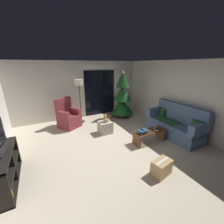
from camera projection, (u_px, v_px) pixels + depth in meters
ground_plane at (111, 148)px, 4.22m from camera, size 7.00×7.00×0.00m
wall_back at (80, 90)px, 6.39m from camera, size 5.72×0.12×2.50m
wall_right at (182, 97)px, 5.06m from camera, size 0.12×6.00×2.50m
patio_door_frame at (100, 92)px, 6.78m from camera, size 1.60×0.02×2.20m
patio_door_glass at (100, 93)px, 6.78m from camera, size 1.50×0.02×2.10m
couch at (175, 124)px, 4.87m from camera, size 0.78×1.94×1.08m
coffee_table at (149, 134)px, 4.47m from camera, size 1.10×0.40×0.39m
remote_black at (158, 129)px, 4.49m from camera, size 0.13×0.15×0.02m
remote_silver at (155, 128)px, 4.61m from camera, size 0.16×0.09×0.02m
remote_white at (156, 130)px, 4.42m from camera, size 0.16×0.08×0.02m
remote_graphite at (147, 130)px, 4.42m from camera, size 0.16×0.10×0.02m
book_stack at (143, 132)px, 4.25m from camera, size 0.29×0.22×0.10m
cell_phone at (142, 130)px, 4.23m from camera, size 0.10×0.16×0.01m
christmas_tree at (122, 98)px, 6.38m from camera, size 0.98×0.98×2.12m
armchair at (68, 117)px, 5.53m from camera, size 0.94×0.94×1.13m
floor_lamp at (79, 87)px, 5.64m from camera, size 0.32×0.32×1.78m
media_shelf at (2, 173)px, 2.78m from camera, size 0.40×1.40×0.72m
ottoman at (105, 127)px, 5.09m from camera, size 0.44×0.44×0.42m
teddy_bear_honey at (105, 119)px, 4.98m from camera, size 0.21×0.22×0.29m
teddy_bear_chestnut_by_tree at (109, 119)px, 6.15m from camera, size 0.21×0.22×0.29m
cardboard_box_taped_mid_floor at (162, 168)px, 3.16m from camera, size 0.50×0.36×0.35m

